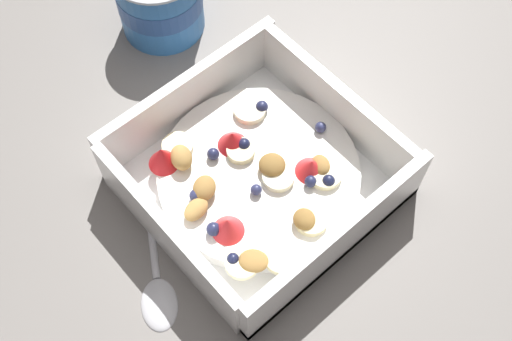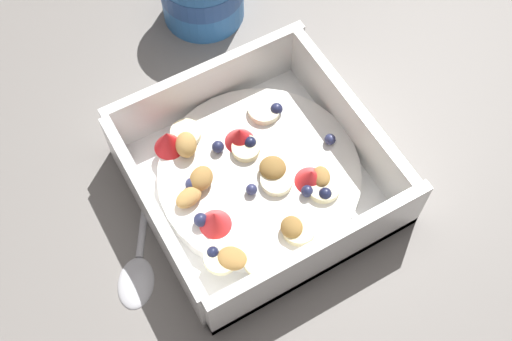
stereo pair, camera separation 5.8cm
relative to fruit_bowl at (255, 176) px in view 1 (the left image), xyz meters
name	(u,v)px [view 1 (the left image)]	position (x,y,z in m)	size (l,w,h in m)	color
ground_plane	(248,173)	(0.01, 0.02, -0.02)	(2.40, 2.40, 0.00)	gray
fruit_bowl	(255,176)	(0.00, 0.00, 0.00)	(0.21, 0.21, 0.07)	white
spoon	(156,274)	(-0.12, -0.01, -0.02)	(0.11, 0.16, 0.01)	silver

